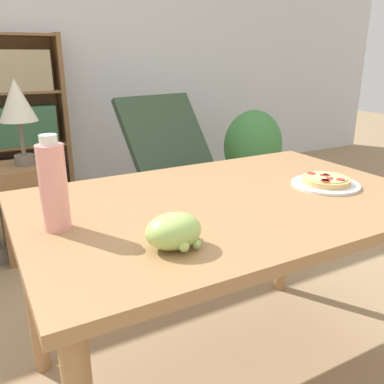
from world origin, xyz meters
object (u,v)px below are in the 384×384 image
(potted_plant_floor, at_px, (253,148))
(pizza_on_plate, at_px, (326,182))
(bookshelf, at_px, (14,124))
(table_lamp, at_px, (17,105))
(lounge_chair_far, at_px, (179,180))
(side_table, at_px, (31,209))
(grape_bunch, at_px, (174,231))
(drink_bottle, at_px, (53,186))

(potted_plant_floor, bearing_deg, pizza_on_plate, -120.59)
(bookshelf, xyz_separation_m, table_lamp, (-0.07, -1.11, 0.27))
(table_lamp, bearing_deg, lounge_chair_far, 5.32)
(pizza_on_plate, distance_m, side_table, 1.77)
(bookshelf, relative_size, potted_plant_floor, 1.88)
(pizza_on_plate, height_order, bookshelf, bookshelf)
(grape_bunch, xyz_separation_m, table_lamp, (-0.14, 1.67, 0.14))
(pizza_on_plate, height_order, lounge_chair_far, lounge_chair_far)
(pizza_on_plate, bearing_deg, lounge_chair_far, 82.22)
(pizza_on_plate, distance_m, grape_bunch, 0.72)
(lounge_chair_far, xyz_separation_m, side_table, (-1.06, -0.10, -0.01))
(bookshelf, height_order, side_table, bookshelf)
(drink_bottle, height_order, potted_plant_floor, drink_bottle)
(lounge_chair_far, bearing_deg, side_table, 175.66)
(pizza_on_plate, bearing_deg, potted_plant_floor, 59.41)
(bookshelf, bearing_deg, drink_bottle, -93.41)
(grape_bunch, bearing_deg, side_table, 94.93)
(table_lamp, bearing_deg, bookshelf, 86.50)
(side_table, bearing_deg, potted_plant_floor, 11.46)
(side_table, distance_m, table_lamp, 0.63)
(pizza_on_plate, distance_m, potted_plant_floor, 2.23)
(pizza_on_plate, distance_m, lounge_chair_far, 1.67)
(lounge_chair_far, xyz_separation_m, table_lamp, (-1.06, -0.10, 0.62))
(pizza_on_plate, bearing_deg, drink_bottle, 175.25)
(lounge_chair_far, height_order, bookshelf, bookshelf)
(grape_bunch, xyz_separation_m, side_table, (-0.14, 1.67, -0.49))
(table_lamp, distance_m, potted_plant_floor, 2.07)
(side_table, distance_m, potted_plant_floor, 2.00)
(lounge_chair_far, distance_m, table_lamp, 1.23)
(bookshelf, bearing_deg, grape_bunch, -88.42)
(grape_bunch, distance_m, drink_bottle, 0.35)
(drink_bottle, height_order, side_table, drink_bottle)
(grape_bunch, height_order, side_table, grape_bunch)
(drink_bottle, height_order, table_lamp, table_lamp)
(side_table, bearing_deg, lounge_chair_far, 5.32)
(bookshelf, bearing_deg, pizza_on_plate, -73.43)
(drink_bottle, bearing_deg, potted_plant_floor, 41.62)
(bookshelf, height_order, table_lamp, bookshelf)
(grape_bunch, relative_size, potted_plant_floor, 0.21)
(pizza_on_plate, xyz_separation_m, lounge_chair_far, (0.22, 1.59, -0.45))
(pizza_on_plate, relative_size, side_table, 0.43)
(pizza_on_plate, relative_size, lounge_chair_far, 0.27)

